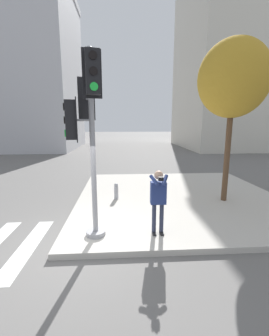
% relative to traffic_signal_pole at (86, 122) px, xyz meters
% --- Properties ---
extents(ground_plane, '(160.00, 160.00, 0.00)m').
position_rel_traffic_signal_pole_xyz_m(ground_plane, '(-0.35, -0.32, -3.06)').
color(ground_plane, slate).
extents(sidewalk_corner, '(8.00, 8.00, 0.16)m').
position_rel_traffic_signal_pole_xyz_m(sidewalk_corner, '(3.15, 3.18, -2.98)').
color(sidewalk_corner, '#BCB7AD').
rests_on(sidewalk_corner, ground_plane).
extents(traffic_signal_pole, '(0.93, 1.25, 4.59)m').
position_rel_traffic_signal_pole_xyz_m(traffic_signal_pole, '(0.00, 0.00, 0.00)').
color(traffic_signal_pole, '#939399').
rests_on(traffic_signal_pole, sidewalk_corner).
extents(person_photographer, '(0.50, 0.53, 1.70)m').
position_rel_traffic_signal_pole_xyz_m(person_photographer, '(1.76, 0.01, -1.87)').
color(person_photographer, black).
rests_on(person_photographer, sidewalk_corner).
extents(street_tree, '(2.42, 2.42, 5.73)m').
position_rel_traffic_signal_pole_xyz_m(street_tree, '(4.73, 2.48, 1.47)').
color(street_tree, brown).
rests_on(street_tree, sidewalk_corner).
extents(fire_hydrant, '(0.16, 0.22, 0.62)m').
position_rel_traffic_signal_pole_xyz_m(fire_hydrant, '(0.62, 2.89, -2.60)').
color(fire_hydrant, '#99999E').
rests_on(fire_hydrant, sidewalk_corner).
extents(building_left, '(15.68, 12.76, 18.50)m').
position_rel_traffic_signal_pole_xyz_m(building_left, '(-12.35, 23.74, 6.20)').
color(building_left, '#BCBCC1').
rests_on(building_left, ground_plane).
extents(building_right, '(11.59, 13.55, 21.25)m').
position_rel_traffic_signal_pole_xyz_m(building_right, '(14.60, 23.31, 7.57)').
color(building_right, beige).
rests_on(building_right, ground_plane).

